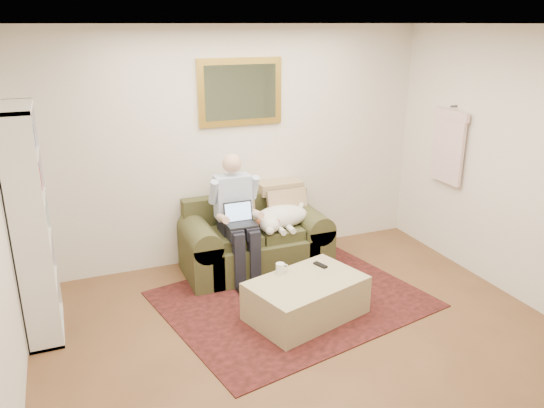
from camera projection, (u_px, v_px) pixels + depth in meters
room_shell at (323, 205)px, 4.00m from camera, size 4.51×5.00×2.61m
rug at (292, 299)px, 5.26m from camera, size 2.75×2.38×0.01m
sofa at (255, 245)px, 5.86m from camera, size 1.58×0.80×0.95m
seated_man at (238, 219)px, 5.53m from camera, size 0.52×0.74×1.33m
laptop at (240, 218)px, 5.46m from camera, size 0.31×0.24×0.22m
sleeping_dog at (281, 216)px, 5.79m from camera, size 0.65×0.41×0.24m
ottoman at (306, 298)px, 4.91m from camera, size 1.18×0.93×0.38m
coffee_mug at (280, 268)px, 4.96m from camera, size 0.08×0.08×0.10m
tv_remote at (320, 265)px, 5.12m from camera, size 0.10×0.16×0.02m
bookshelf at (31, 224)px, 4.45m from camera, size 0.28×0.80×2.00m
wall_mirror at (240, 92)px, 5.69m from camera, size 0.94×0.04×0.72m
hanging_shirt at (448, 143)px, 5.85m from camera, size 0.06×0.52×0.90m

